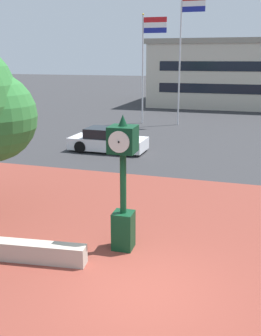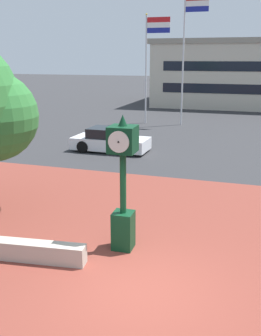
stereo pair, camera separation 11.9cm
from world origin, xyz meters
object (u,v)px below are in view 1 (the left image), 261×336
object	(u,v)px
street_clock	(123,183)
flagpole_secondary	(183,47)
flagpole_primary	(146,58)
car_street_near	(107,141)

from	to	relation	value
street_clock	flagpole_secondary	bearing A→B (deg)	94.07
street_clock	flagpole_primary	bearing A→B (deg)	101.56
flagpole_primary	flagpole_secondary	xyz separation A→B (m)	(2.76, 0.00, 0.71)
street_clock	flagpole_secondary	world-z (taller)	flagpole_secondary
car_street_near	flagpole_primary	bearing A→B (deg)	-176.27
flagpole_primary	car_street_near	bearing A→B (deg)	-87.19
flagpole_primary	flagpole_secondary	bearing A→B (deg)	0.00
car_street_near	flagpole_secondary	distance (m)	11.30
car_street_near	flagpole_secondary	size ratio (longest dim) A/B	0.44
street_clock	flagpole_secondary	size ratio (longest dim) A/B	0.38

